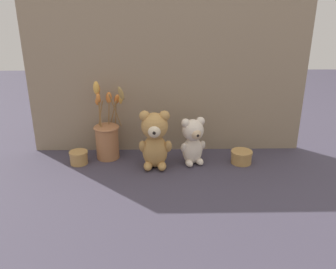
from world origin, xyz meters
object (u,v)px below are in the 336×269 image
at_px(teddy_bear_medium, 193,140).
at_px(decorative_tin_tall, 241,157).
at_px(flower_vase, 107,136).
at_px(teddy_bear_large, 155,139).
at_px(decorative_tin_short, 79,157).

height_order(teddy_bear_medium, decorative_tin_tall, teddy_bear_medium).
bearing_deg(decorative_tin_tall, teddy_bear_medium, 180.00).
height_order(teddy_bear_medium, flower_vase, flower_vase).
bearing_deg(teddy_bear_medium, teddy_bear_large, -168.73).
bearing_deg(teddy_bear_medium, flower_vase, 169.80).
relative_size(teddy_bear_large, flower_vase, 0.71).
relative_size(teddy_bear_large, decorative_tin_short, 3.15).
height_order(decorative_tin_tall, decorative_tin_short, same).
height_order(teddy_bear_large, teddy_bear_medium, teddy_bear_large).
bearing_deg(teddy_bear_large, decorative_tin_short, 173.24).
relative_size(decorative_tin_tall, decorative_tin_short, 1.16).
distance_m(flower_vase, decorative_tin_tall, 0.57).
bearing_deg(teddy_bear_medium, decorative_tin_short, 179.18).
bearing_deg(flower_vase, decorative_tin_short, -153.18).
bearing_deg(flower_vase, teddy_bear_medium, -10.20).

